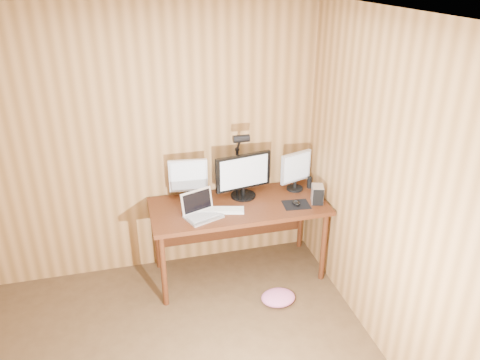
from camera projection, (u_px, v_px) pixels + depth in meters
name	position (u px, v px, depth m)	size (l,w,h in m)	color
room_shell	(142.00, 285.00, 2.40)	(4.00, 4.00, 4.00)	#4A331C
desk	(237.00, 212.00, 4.37)	(1.60, 0.70, 0.75)	#47200E
monitor_center	(243.00, 175.00, 4.31)	(0.54, 0.24, 0.42)	black
monitor_left	(188.00, 179.00, 4.26)	(0.35, 0.17, 0.40)	black
monitor_right	(296.00, 170.00, 4.45)	(0.33, 0.16, 0.38)	black
laptop	(201.00, 210.00, 4.05)	(0.36, 0.33, 0.22)	silver
keyboard	(221.00, 210.00, 4.14)	(0.43, 0.22, 0.02)	silver
mousepad	(296.00, 205.00, 4.25)	(0.24, 0.19, 0.00)	black
mouse	(296.00, 203.00, 4.24)	(0.07, 0.11, 0.04)	black
hard_drive	(317.00, 194.00, 4.27)	(0.14, 0.17, 0.16)	silver
phone	(219.00, 215.00, 4.07)	(0.07, 0.12, 0.02)	silver
speaker	(310.00, 182.00, 4.55)	(0.05, 0.05, 0.11)	black
desk_lamp	(239.00, 154.00, 4.30)	(0.15, 0.21, 0.65)	black
fabric_pile	(278.00, 298.00, 4.15)	(0.31, 0.25, 0.10)	#C9618E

